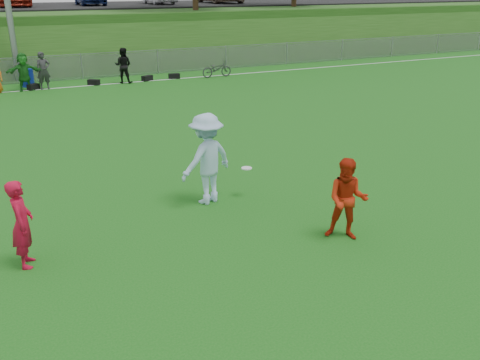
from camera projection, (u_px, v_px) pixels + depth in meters
ground at (272, 239)px, 10.36m from camera, size 120.00×120.00×0.00m
sideline_far at (91, 85)px, 25.56m from camera, size 60.00×0.10×0.01m
fence at (82, 66)px, 27.03m from camera, size 58.00×0.06×1.30m
berm at (51, 32)px, 36.02m from camera, size 120.00×18.00×3.00m
parking_lot at (44, 6)px, 37.17m from camera, size 120.00×12.00×0.10m
spectator_row at (29, 72)px, 24.18m from camera, size 9.28×0.96×1.69m
gear_bags at (114, 81)px, 26.08m from camera, size 7.41×0.58×0.26m
player_red_left at (22, 224)px, 9.15m from camera, size 0.47×0.63×1.58m
player_red_center at (347, 199)px, 10.13m from camera, size 0.99×0.97×1.61m
player_blue at (207, 159)px, 11.76m from camera, size 1.49×1.15×2.04m
frisbee at (247, 168)px, 12.18m from camera, size 0.25×0.25×0.02m
recycling_bin at (27, 78)px, 25.17m from camera, size 0.60×0.60×0.84m
bicycle at (217, 69)px, 27.68m from camera, size 1.65×0.64×0.85m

